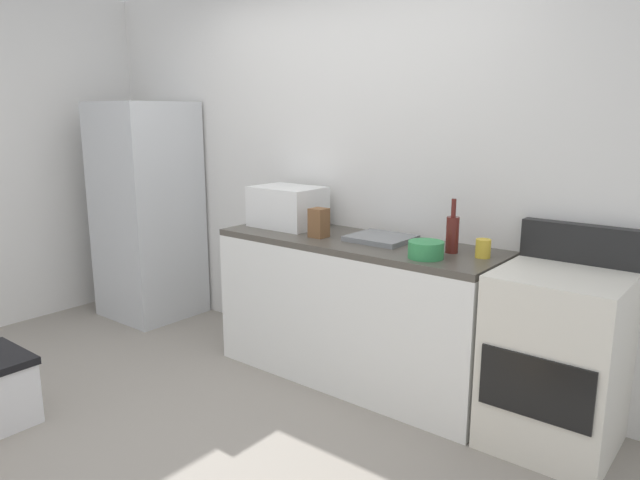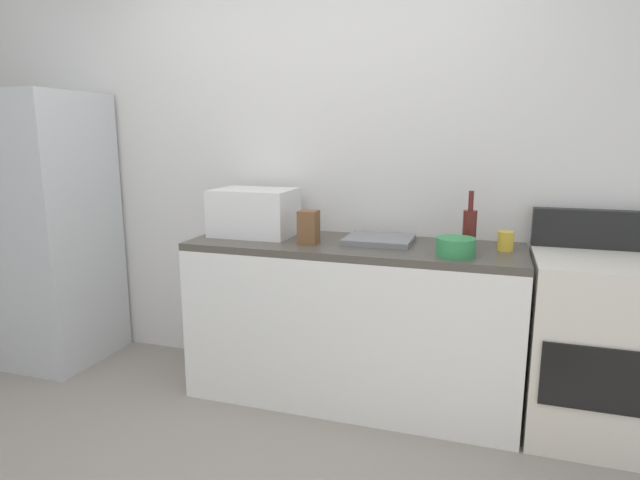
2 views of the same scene
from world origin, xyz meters
The scene contains 11 objects.
ground_plane centered at (0.00, 0.00, 0.00)m, with size 6.00×6.00×0.00m, color gray.
wall_back centered at (0.00, 1.55, 1.30)m, with size 5.00×0.10×2.60m, color silver.
kitchen_counter centered at (0.30, 1.20, 0.45)m, with size 1.80×0.60×0.90m.
refrigerator centered at (-1.75, 1.15, 0.87)m, with size 0.68×0.66×1.74m, color silver.
stove_oven centered at (1.52, 1.21, 0.47)m, with size 0.60×0.61×1.10m.
microwave centered at (-0.31, 1.25, 1.04)m, with size 0.46×0.34×0.27m, color white.
sink_basin centered at (0.43, 1.27, 0.92)m, with size 0.36×0.32×0.03m, color slate.
wine_bottle centered at (0.90, 1.25, 1.01)m, with size 0.07×0.07×0.30m.
coffee_mug centered at (1.08, 1.25, 0.95)m, with size 0.08×0.08×0.10m, color gold.
knife_block centered at (0.07, 1.11, 0.99)m, with size 0.10×0.10×0.18m, color brown.
mixing_bowl centered at (0.85, 1.05, 0.95)m, with size 0.19×0.19×0.09m, color #338C4C.
Camera 1 is at (2.30, -1.66, 1.66)m, focal length 32.93 mm.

